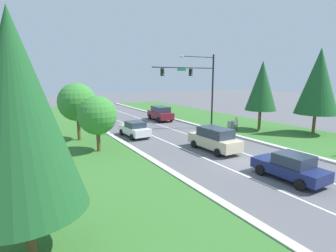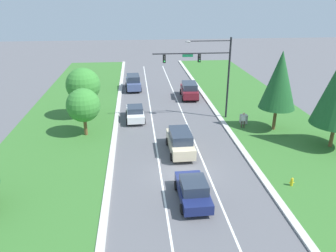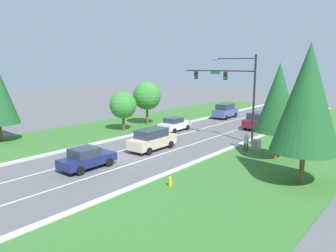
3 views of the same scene
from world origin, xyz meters
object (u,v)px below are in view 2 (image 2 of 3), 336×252
Objects in this scene: oak_far_left_tree at (83,105)px; traffic_signal_mast at (208,66)px; pedestrian at (243,120)px; slate_blue_suv at (133,82)px; white_sedan at (135,113)px; utility_cabinet at (244,119)px; champagne_suv at (180,141)px; navy_sedan at (193,190)px; fire_hydrant at (292,182)px; burgundy_suv at (189,90)px; conifer_far_right_tree at (280,80)px; oak_near_left_tree at (83,85)px.

traffic_signal_mast is at bearing 15.31° from oak_far_left_tree.
oak_far_left_tree is at bearing 10.35° from pedestrian.
traffic_signal_mast reaches higher than slate_blue_suv.
utility_cabinet is (11.31, -2.31, -0.31)m from white_sedan.
traffic_signal_mast is 13.25m from oak_far_left_tree.
champagne_suv is 1.14× the size of navy_sedan.
oak_far_left_tree reaches higher than white_sedan.
oak_far_left_tree is at bearing 145.68° from fire_hydrant.
pedestrian is at bearing -68.19° from burgundy_suv.
traffic_signal_mast is at bearing 102.67° from fire_hydrant.
champagne_suv is at bearing -158.38° from conifer_far_right_tree.
navy_sedan is (3.65, -15.44, 0.00)m from white_sedan.
champagne_suv is 9.04m from white_sedan.
white_sedan is 0.89× the size of slate_blue_suv.
conifer_far_right_tree is at bearing -32.96° from traffic_signal_mast.
oak_far_left_tree is (-11.92, -11.35, 2.02)m from burgundy_suv.
white_sedan is 1.01× the size of navy_sedan.
champagne_suv is 1.07× the size of oak_far_left_tree.
oak_near_left_tree reaches higher than white_sedan.
fire_hydrant is (3.18, -14.14, -5.41)m from traffic_signal_mast.
oak_near_left_tree is (-5.20, -11.30, 2.69)m from slate_blue_suv.
conifer_far_right_tree reaches higher than slate_blue_suv.
pedestrian is at bearing -15.74° from oak_near_left_tree.
fire_hydrant is at bearing -34.32° from oak_far_left_tree.
navy_sedan is at bearing -85.31° from slate_blue_suv.
pedestrian is 0.30× the size of oak_near_left_tree.
fire_hydrant is at bearing -76.92° from burgundy_suv.
traffic_signal_mast is 13.33m from oak_near_left_tree.
oak_near_left_tree is (-12.52, -6.56, 2.72)m from burgundy_suv.
white_sedan is 6.22m from oak_near_left_tree.
oak_near_left_tree reaches higher than utility_cabinet.
burgundy_suv is at bearing 112.74° from utility_cabinet.
champagne_suv is 8.48m from pedestrian.
champagne_suv reaches higher than utility_cabinet.
fire_hydrant is at bearing -42.17° from champagne_suv.
pedestrian is at bearing -45.79° from traffic_signal_mast.
utility_cabinet is 17.33m from oak_near_left_tree.
burgundy_suv is 0.90× the size of oak_near_left_tree.
pedestrian is at bearing -110.55° from utility_cabinet.
champagne_suv reaches higher than pedestrian.
utility_cabinet is at bearing 142.20° from conifer_far_right_tree.
white_sedan is 18.11m from fire_hydrant.
pedestrian is 0.36× the size of oak_far_left_tree.
fire_hydrant is 0.09× the size of conifer_far_right_tree.
utility_cabinet is 16.35m from oak_far_left_tree.
traffic_signal_mast is 1.10× the size of conifer_far_right_tree.
champagne_suv is 16.17m from burgundy_suv.
traffic_signal_mast is 10.02m from champagne_suv.
utility_cabinet is 12.15m from fire_hydrant.
white_sedan is at bearing 177.70° from traffic_signal_mast.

